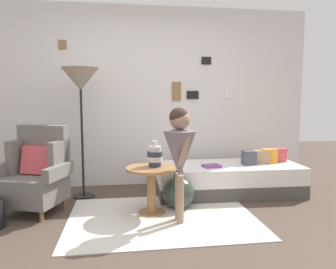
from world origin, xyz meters
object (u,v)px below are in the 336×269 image
object	(u,v)px
person_child	(180,149)
book_on_daybed	(212,166)
side_table	(151,180)
floor_lamp	(80,83)
demijohn_near	(178,192)
daybed	(228,179)
vase_striped	(155,156)
armchair	(37,173)

from	to	relation	value
person_child	book_on_daybed	xyz separation A→B (m)	(0.56, 0.76, -0.35)
side_table	floor_lamp	world-z (taller)	floor_lamp
person_child	demijohn_near	xyz separation A→B (m)	(0.06, 0.41, -0.58)
side_table	person_child	distance (m)	0.55
daybed	side_table	distance (m)	1.26
side_table	vase_striped	distance (m)	0.27
book_on_daybed	armchair	bearing A→B (deg)	-174.83
armchair	daybed	xyz separation A→B (m)	(2.37, 0.33, -0.24)
side_table	demijohn_near	distance (m)	0.40
daybed	book_on_daybed	size ratio (longest dim) A/B	8.71
book_on_daybed	side_table	bearing A→B (deg)	-149.98
side_table	book_on_daybed	bearing A→B (deg)	30.02
vase_striped	side_table	bearing A→B (deg)	-140.31
person_child	book_on_daybed	distance (m)	1.00
person_child	demijohn_near	distance (m)	0.71
daybed	demijohn_near	size ratio (longest dim) A/B	4.18
daybed	vase_striped	world-z (taller)	vase_striped
armchair	person_child	world-z (taller)	person_child
armchair	side_table	bearing A→B (deg)	-12.49
vase_striped	floor_lamp	bearing A→B (deg)	140.72
side_table	demijohn_near	size ratio (longest dim) A/B	1.22
floor_lamp	vase_striped	bearing A→B (deg)	-39.28
vase_striped	demijohn_near	distance (m)	0.54
vase_striped	book_on_daybed	size ratio (longest dim) A/B	1.30
armchair	daybed	size ratio (longest dim) A/B	0.51
person_child	side_table	bearing A→B (deg)	132.77
person_child	vase_striped	bearing A→B (deg)	124.50
armchair	vase_striped	xyz separation A→B (m)	(1.32, -0.25, 0.21)
armchair	book_on_daybed	world-z (taller)	armchair
floor_lamp	demijohn_near	distance (m)	1.82
armchair	side_table	size ratio (longest dim) A/B	1.73
side_table	floor_lamp	distance (m)	1.55
armchair	person_child	size ratio (longest dim) A/B	0.82
side_table	person_child	bearing A→B (deg)	-47.23
side_table	daybed	bearing A→B (deg)	29.37
person_child	book_on_daybed	world-z (taller)	person_child
floor_lamp	person_child	size ratio (longest dim) A/B	1.40
armchair	demijohn_near	bearing A→B (deg)	-5.62
armchair	daybed	world-z (taller)	armchair
vase_striped	floor_lamp	world-z (taller)	floor_lamp
armchair	demijohn_near	size ratio (longest dim) A/B	2.11
person_child	daybed	bearing A→B (deg)	47.41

